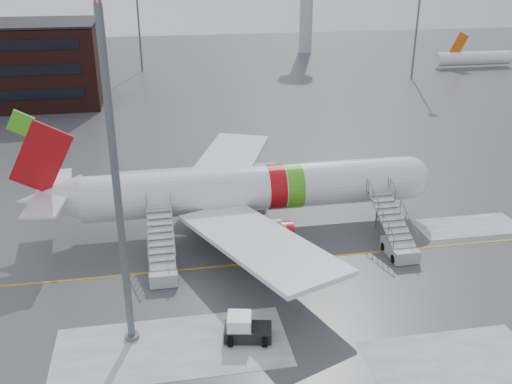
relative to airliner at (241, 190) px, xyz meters
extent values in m
plane|color=#494C4F|center=(-0.61, -5.46, -3.42)|extent=(260.00, 260.00, 0.00)
cylinder|color=white|center=(0.95, 0.00, 0.08)|extent=(28.00, 3.80, 3.80)
sphere|color=white|center=(14.95, 0.00, 0.08)|extent=(3.80, 3.80, 3.80)
cube|color=black|center=(16.00, 0.00, 0.58)|extent=(1.09, 1.60, 0.97)
cone|color=white|center=(-15.45, 0.00, 0.33)|extent=(5.20, 3.72, 3.72)
cube|color=#AB0D11|center=(-15.55, 0.00, 3.88)|extent=(5.27, 0.30, 6.09)
cube|color=#4CB41C|center=(-16.65, 0.00, 6.68)|extent=(2.16, 0.26, 2.16)
cube|color=white|center=(-15.25, 2.60, 0.98)|extent=(3.07, 4.85, 0.18)
cube|color=white|center=(-15.25, -2.60, 0.98)|extent=(3.07, 4.85, 0.18)
cube|color=white|center=(-0.05, 8.50, -0.52)|extent=(10.72, 15.97, 1.13)
cube|color=white|center=(-0.05, -8.50, -0.52)|extent=(10.72, 15.97, 1.13)
cylinder|color=white|center=(1.45, 5.20, -1.87)|extent=(3.40, 2.10, 2.10)
cylinder|color=white|center=(1.45, -5.20, -1.87)|extent=(3.40, 2.10, 2.10)
cylinder|color=#595B60|center=(12.95, 0.00, -2.52)|extent=(0.20, 0.20, 1.80)
cylinder|color=black|center=(12.95, 0.00, -2.97)|extent=(0.90, 0.56, 0.90)
cylinder|color=black|center=(0.45, 2.40, -2.97)|extent=(0.90, 0.56, 0.90)
cylinder|color=black|center=(0.45, -2.40, -2.97)|extent=(0.90, 0.56, 0.90)
cube|color=#A7A9AE|center=(11.40, -7.30, -2.87)|extent=(2.00, 3.20, 1.00)
cube|color=#A7A9AE|center=(11.40, -5.20, -1.19)|extent=(1.90, 5.87, 2.52)
cube|color=#A7A9AE|center=(11.40, -1.90, -0.02)|extent=(1.90, 1.40, 0.15)
cylinder|color=#595B60|center=(11.40, -2.30, -1.72)|extent=(0.16, 0.16, 3.40)
cylinder|color=black|center=(10.50, -8.30, -3.07)|extent=(0.25, 0.70, 0.70)
cylinder|color=black|center=(12.30, -6.30, -3.07)|extent=(0.25, 0.70, 0.70)
cube|color=#B0B3B8|center=(-6.89, -7.30, -2.87)|extent=(2.00, 3.20, 1.00)
cube|color=#B0B3B8|center=(-6.89, -5.20, -1.19)|extent=(1.90, 5.87, 2.52)
cube|color=#B0B3B8|center=(-6.89, -1.90, -0.02)|extent=(1.90, 1.40, 0.15)
cylinder|color=#595B60|center=(-6.89, -2.30, -1.72)|extent=(0.16, 0.16, 3.40)
cylinder|color=black|center=(-7.79, -8.30, -3.07)|extent=(0.25, 0.70, 0.70)
cylinder|color=black|center=(-5.99, -6.30, -3.07)|extent=(0.25, 0.70, 0.70)
cube|color=black|center=(-1.99, -15.41, -2.95)|extent=(3.15, 2.10, 0.72)
cube|color=white|center=(-2.49, -15.31, -2.23)|extent=(1.71, 1.71, 0.93)
cube|color=black|center=(-2.49, -15.31, -1.87)|extent=(1.48, 1.57, 0.16)
cylinder|color=black|center=(-3.14, -15.91, -3.06)|extent=(0.45, 0.77, 0.72)
cylinder|color=black|center=(-1.12, -16.32, -3.06)|extent=(0.45, 0.77, 0.72)
cylinder|color=black|center=(-2.86, -14.49, -3.06)|extent=(0.45, 0.77, 0.72)
cylinder|color=black|center=(-0.83, -14.90, -3.06)|extent=(0.45, 0.77, 0.72)
cylinder|color=#595B60|center=(-9.01, -14.13, 6.43)|extent=(0.44, 0.44, 19.70)
cylinder|color=#595B60|center=(-9.01, -14.13, -3.27)|extent=(0.90, 0.90, 0.30)
cylinder|color=#595B60|center=(41.39, 56.54, 6.18)|extent=(0.36, 0.36, 19.20)
cylinder|color=#595B60|center=(-8.61, 72.54, 6.18)|extent=(0.36, 0.36, 19.20)
camera|label=1|loc=(-6.64, -43.84, 18.54)|focal=40.00mm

